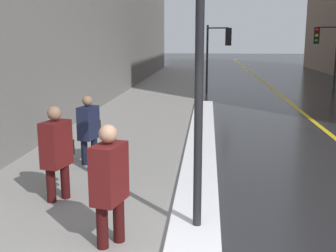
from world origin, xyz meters
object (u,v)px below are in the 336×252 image
at_px(lamp_post, 199,50).
at_px(traffic_light_near, 221,44).
at_px(pedestrian_trailing, 57,149).
at_px(traffic_light_far, 324,43).
at_px(pedestrian_with_shoulder_bag, 89,127).
at_px(pedestrian_in_glasses, 109,180).

relative_size(lamp_post, traffic_light_near, 1.24).
distance_m(traffic_light_near, pedestrian_trailing, 16.29).
bearing_deg(traffic_light_far, lamp_post, 80.47).
distance_m(pedestrian_trailing, pedestrian_with_shoulder_bag, 2.19).
bearing_deg(lamp_post, pedestrian_with_shoulder_bag, 128.07).
bearing_deg(traffic_light_far, pedestrian_with_shoulder_bag, 69.65).
xyz_separation_m(lamp_post, pedestrian_in_glasses, (-1.15, -0.53, -1.68)).
bearing_deg(pedestrian_in_glasses, traffic_light_far, 173.16).
height_order(lamp_post, pedestrian_in_glasses, lamp_post).
xyz_separation_m(traffic_light_near, pedestrian_in_glasses, (-1.89, -17.42, -1.57)).
relative_size(traffic_light_far, pedestrian_trailing, 2.13).
height_order(traffic_light_near, pedestrian_in_glasses, traffic_light_near).
bearing_deg(traffic_light_near, pedestrian_in_glasses, -86.65).
bearing_deg(pedestrian_with_shoulder_bag, pedestrian_trailing, 16.48).
height_order(traffic_light_near, traffic_light_far, traffic_light_far).
bearing_deg(lamp_post, traffic_light_far, 70.95).
relative_size(lamp_post, pedestrian_in_glasses, 2.56).
relative_size(lamp_post, pedestrian_with_shoulder_bag, 2.77).
relative_size(pedestrian_trailing, pedestrian_with_shoulder_bag, 1.07).
xyz_separation_m(lamp_post, traffic_light_near, (0.74, 16.88, -0.11)).
bearing_deg(lamp_post, pedestrian_trailing, 157.78).
bearing_deg(traffic_light_far, pedestrian_in_glasses, 77.95).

